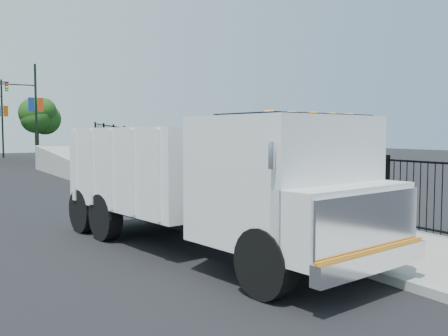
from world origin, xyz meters
TOP-DOWN VIEW (x-y plane):
  - ground at (0.00, 0.00)m, footprint 120.00×120.00m
  - sidewalk at (1.93, -2.00)m, footprint 3.55×12.00m
  - curb at (0.00, -2.00)m, footprint 0.30×12.00m
  - ramp at (2.12, 16.00)m, footprint 3.95×24.06m
  - iron_fence at (3.55, 12.00)m, footprint 0.10×28.00m
  - truck at (-1.60, 0.25)m, footprint 3.88×8.71m
  - worker at (1.29, 0.02)m, footprint 0.67×0.83m
  - debris at (1.91, -1.25)m, footprint 0.40×0.40m
  - light_pole_1 at (0.57, 32.96)m, footprint 3.78×0.22m
  - tree_1 at (1.86, 38.27)m, footprint 2.63×2.63m

SIDE VIEW (x-z plane):
  - ground at x=0.00m, z-range 0.00..0.00m
  - ramp at x=2.12m, z-range -1.60..1.60m
  - sidewalk at x=1.93m, z-range 0.00..0.12m
  - curb at x=0.00m, z-range 0.00..0.16m
  - debris at x=1.91m, z-range 0.12..0.22m
  - iron_fence at x=3.55m, z-range 0.00..1.80m
  - worker at x=1.29m, z-range 0.12..2.09m
  - truck at x=-1.60m, z-range 0.18..3.06m
  - tree_1 at x=1.86m, z-range 1.29..6.61m
  - light_pole_1 at x=0.57m, z-range 0.36..8.36m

